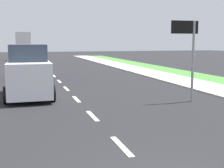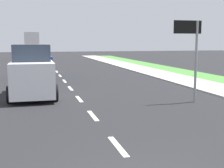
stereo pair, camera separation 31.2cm
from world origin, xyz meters
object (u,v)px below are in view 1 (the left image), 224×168
lane_direction_sign (188,41)px  car_oncoming_second (32,63)px  delivery_truck (23,48)px  car_oncoming_lead (28,73)px

lane_direction_sign → car_oncoming_second: bearing=120.6°
delivery_truck → car_oncoming_lead: 27.42m
car_oncoming_lead → lane_direction_sign: bearing=-25.8°
car_oncoming_second → car_oncoming_lead: (-0.37, -6.65, 0.04)m
car_oncoming_second → car_oncoming_lead: size_ratio=0.95×
car_oncoming_lead → car_oncoming_second: bearing=86.8°
delivery_truck → lane_direction_sign: bearing=-78.8°
delivery_truck → car_oncoming_lead: size_ratio=1.13×
lane_direction_sign → car_oncoming_lead: size_ratio=0.78×
car_oncoming_second → delivery_truck: bearing=90.9°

